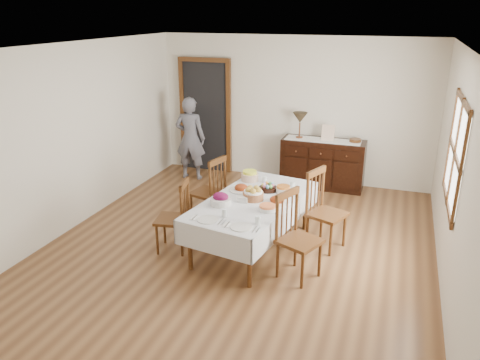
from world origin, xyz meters
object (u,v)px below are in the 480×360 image
(chair_left_near, at_px, (176,216))
(chair_right_far, at_px, (324,209))
(table_lamp, at_px, (300,118))
(chair_left_far, at_px, (210,190))
(chair_right_near, at_px, (296,235))
(person, at_px, (190,136))
(dining_table, at_px, (253,205))
(sideboard, at_px, (323,164))

(chair_left_near, height_order, chair_right_far, chair_right_far)
(chair_left_near, bearing_deg, table_lamp, 150.66)
(chair_left_far, bearing_deg, chair_right_near, 69.23)
(chair_right_near, height_order, table_lamp, table_lamp)
(chair_right_near, distance_m, person, 3.81)
(chair_right_near, height_order, person, person)
(dining_table, height_order, chair_right_near, chair_right_near)
(chair_left_far, distance_m, table_lamp, 2.31)
(chair_left_far, xyz_separation_m, chair_right_near, (1.52, -1.05, 0.01))
(chair_right_far, bearing_deg, chair_left_far, 104.95)
(dining_table, distance_m, chair_right_far, 0.94)
(chair_right_far, relative_size, person, 0.65)
(chair_left_near, distance_m, person, 2.84)
(chair_right_near, distance_m, table_lamp, 3.21)
(chair_left_near, bearing_deg, chair_right_far, 101.28)
(dining_table, bearing_deg, chair_right_near, -26.07)
(dining_table, xyz_separation_m, chair_right_near, (0.69, -0.49, -0.08))
(chair_left_far, bearing_deg, chair_left_near, 8.29)
(person, bearing_deg, chair_right_near, 127.68)
(chair_left_near, xyz_separation_m, chair_right_far, (1.79, 0.75, 0.04))
(dining_table, xyz_separation_m, chair_left_near, (-0.93, -0.38, -0.12))
(sideboard, bearing_deg, person, -171.86)
(chair_left_far, distance_m, chair_right_near, 1.85)
(dining_table, bearing_deg, sideboard, 89.35)
(chair_right_far, distance_m, person, 3.39)
(sideboard, bearing_deg, chair_left_far, -122.62)
(chair_right_near, relative_size, sideboard, 0.73)
(table_lamp, bearing_deg, chair_left_near, -107.95)
(chair_right_far, bearing_deg, chair_left_near, 134.15)
(chair_right_near, bearing_deg, chair_right_far, 11.70)
(chair_right_near, relative_size, chair_right_far, 0.99)
(dining_table, bearing_deg, chair_left_far, 155.86)
(dining_table, bearing_deg, person, 140.27)
(chair_right_far, bearing_deg, table_lamp, 42.10)
(chair_left_far, height_order, chair_right_near, chair_right_near)
(chair_left_far, distance_m, person, 2.04)
(person, bearing_deg, dining_table, 124.66)
(table_lamp, bearing_deg, chair_right_near, -77.92)
(sideboard, relative_size, person, 0.88)
(person, relative_size, table_lamp, 3.57)
(dining_table, distance_m, sideboard, 2.64)
(chair_left_near, xyz_separation_m, person, (-1.01, 2.64, 0.33))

